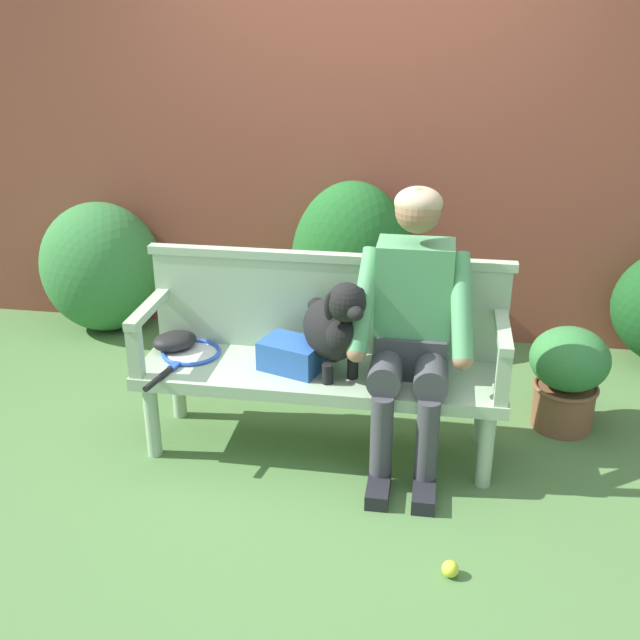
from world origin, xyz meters
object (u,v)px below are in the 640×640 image
(potted_plant, at_px, (568,374))
(garden_bench, at_px, (320,380))
(baseball_glove, at_px, (175,341))
(person_seated, at_px, (412,322))
(tennis_ball, at_px, (450,569))
(dog_on_bench, at_px, (335,326))
(sports_bag, at_px, (292,355))
(tennis_racket, at_px, (189,355))

(potted_plant, bearing_deg, garden_bench, -161.54)
(baseball_glove, bearing_deg, person_seated, -42.86)
(garden_bench, bearing_deg, tennis_ball, -51.94)
(person_seated, height_order, dog_on_bench, person_seated)
(sports_bag, bearing_deg, person_seated, 0.30)
(garden_bench, xyz_separation_m, tennis_ball, (0.64, -0.81, -0.34))
(person_seated, bearing_deg, garden_bench, 178.50)
(person_seated, height_order, baseball_glove, person_seated)
(baseball_glove, distance_m, potted_plant, 1.97)
(dog_on_bench, xyz_separation_m, tennis_ball, (0.56, -0.76, -0.64))
(person_seated, relative_size, tennis_racket, 2.24)
(baseball_glove, bearing_deg, tennis_racket, -73.84)
(dog_on_bench, height_order, potted_plant, dog_on_bench)
(person_seated, relative_size, potted_plant, 2.40)
(tennis_ball, bearing_deg, garden_bench, 128.06)
(garden_bench, height_order, baseball_glove, baseball_glove)
(baseball_glove, bearing_deg, tennis_ball, -70.93)
(person_seated, xyz_separation_m, sports_bag, (-0.55, -0.00, -0.21))
(garden_bench, bearing_deg, dog_on_bench, -32.37)
(person_seated, xyz_separation_m, tennis_ball, (0.22, -0.80, -0.67))
(person_seated, distance_m, potted_plant, 0.97)
(person_seated, distance_m, dog_on_bench, 0.35)
(garden_bench, distance_m, person_seated, 0.53)
(garden_bench, relative_size, baseball_glove, 7.82)
(sports_bag, bearing_deg, tennis_ball, -46.21)
(tennis_racket, bearing_deg, dog_on_bench, -6.01)
(dog_on_bench, height_order, baseball_glove, dog_on_bench)
(person_seated, bearing_deg, baseball_glove, 174.72)
(tennis_racket, bearing_deg, person_seated, -2.15)
(person_seated, relative_size, sports_bag, 4.65)
(tennis_ball, bearing_deg, potted_plant, 65.11)
(person_seated, relative_size, tennis_ball, 19.73)
(sports_bag, xyz_separation_m, tennis_ball, (0.76, -0.80, -0.47))
(person_seated, height_order, tennis_racket, person_seated)
(person_seated, xyz_separation_m, baseball_glove, (-1.16, 0.11, -0.23))
(garden_bench, relative_size, dog_on_bench, 3.51)
(tennis_racket, distance_m, sports_bag, 0.53)
(baseball_glove, xyz_separation_m, tennis_ball, (1.38, -0.91, -0.44))
(sports_bag, relative_size, tennis_ball, 4.24)
(dog_on_bench, bearing_deg, potted_plant, 21.71)
(potted_plant, bearing_deg, tennis_ball, -114.89)
(potted_plant, bearing_deg, person_seated, -152.20)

